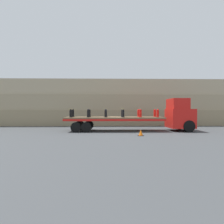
% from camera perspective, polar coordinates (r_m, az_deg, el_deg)
% --- Properties ---
extents(ground_plane, '(120.00, 120.00, 0.00)m').
position_cam_1_polar(ground_plane, '(17.53, 0.74, -6.17)').
color(ground_plane, '#3F4244').
extents(rock_cliff, '(60.00, 3.30, 6.12)m').
position_cam_1_polar(rock_cliff, '(23.95, 0.19, 3.02)').
color(rock_cliff, gray).
rests_on(rock_cliff, ground_plane).
extents(truck_cab, '(2.30, 2.58, 3.22)m').
position_cam_1_polar(truck_cab, '(18.85, 21.37, -0.91)').
color(truck_cab, red).
rests_on(truck_cab, ground_plane).
extents(flatbed_trailer, '(9.63, 2.55, 1.39)m').
position_cam_1_polar(flatbed_trailer, '(17.42, -1.64, -2.53)').
color(flatbed_trailer, brown).
rests_on(flatbed_trailer, ground_plane).
extents(fire_hydrant_black_near_0, '(0.30, 0.49, 0.78)m').
position_cam_1_polar(fire_hydrant_black_near_0, '(17.24, -13.34, -0.41)').
color(fire_hydrant_black_near_0, black).
rests_on(fire_hydrant_black_near_0, flatbed_trailer).
extents(fire_hydrant_black_far_0, '(0.30, 0.49, 0.78)m').
position_cam_1_polar(fire_hydrant_black_far_0, '(18.29, -12.63, -0.34)').
color(fire_hydrant_black_far_0, black).
rests_on(fire_hydrant_black_far_0, flatbed_trailer).
extents(fire_hydrant_black_near_1, '(0.30, 0.49, 0.78)m').
position_cam_1_polar(fire_hydrant_black_near_1, '(16.97, -7.76, -0.41)').
color(fire_hydrant_black_near_1, black).
rests_on(fire_hydrant_black_near_1, flatbed_trailer).
extents(fire_hydrant_black_far_1, '(0.30, 0.49, 0.78)m').
position_cam_1_polar(fire_hydrant_black_far_1, '(18.04, -7.38, -0.34)').
color(fire_hydrant_black_far_1, black).
rests_on(fire_hydrant_black_far_1, flatbed_trailer).
extents(fire_hydrant_black_near_2, '(0.30, 0.49, 0.78)m').
position_cam_1_polar(fire_hydrant_black_near_2, '(16.86, -2.06, -0.41)').
color(fire_hydrant_black_near_2, black).
rests_on(fire_hydrant_black_near_2, flatbed_trailer).
extents(fire_hydrant_black_far_2, '(0.30, 0.49, 0.78)m').
position_cam_1_polar(fire_hydrant_black_far_2, '(17.94, -2.01, -0.34)').
color(fire_hydrant_black_far_2, black).
rests_on(fire_hydrant_black_far_2, flatbed_trailer).
extents(fire_hydrant_black_near_3, '(0.30, 0.49, 0.78)m').
position_cam_1_polar(fire_hydrant_black_near_3, '(16.92, 3.65, -0.41)').
color(fire_hydrant_black_near_3, black).
rests_on(fire_hydrant_black_near_3, flatbed_trailer).
extents(fire_hydrant_black_far_3, '(0.30, 0.49, 0.78)m').
position_cam_1_polar(fire_hydrant_black_far_3, '(17.99, 3.36, -0.34)').
color(fire_hydrant_black_far_3, black).
rests_on(fire_hydrant_black_far_3, flatbed_trailer).
extents(fire_hydrant_red_near_4, '(0.30, 0.49, 0.78)m').
position_cam_1_polar(fire_hydrant_red_near_4, '(17.15, 9.27, -0.40)').
color(fire_hydrant_red_near_4, red).
rests_on(fire_hydrant_red_near_4, flatbed_trailer).
extents(fire_hydrant_red_far_4, '(0.30, 0.49, 0.78)m').
position_cam_1_polar(fire_hydrant_red_far_4, '(18.21, 8.65, -0.34)').
color(fire_hydrant_red_far_4, red).
rests_on(fire_hydrant_red_far_4, flatbed_trailer).
extents(fire_hydrant_red_near_5, '(0.30, 0.49, 0.78)m').
position_cam_1_polar(fire_hydrant_red_near_5, '(17.54, 14.69, -0.39)').
color(fire_hydrant_red_near_5, red).
rests_on(fire_hydrant_red_near_5, flatbed_trailer).
extents(fire_hydrant_red_far_5, '(0.30, 0.49, 0.78)m').
position_cam_1_polar(fire_hydrant_red_far_5, '(18.57, 13.78, -0.33)').
color(fire_hydrant_red_far_5, red).
rests_on(fire_hydrant_red_far_5, flatbed_trailer).
extents(cargo_strap_rear, '(0.05, 2.64, 0.01)m').
position_cam_1_polar(cargo_strap_rear, '(17.76, -12.98, 0.95)').
color(cargo_strap_rear, yellow).
rests_on(cargo_strap_rear, fire_hydrant_black_near_0).
extents(cargo_strap_middle, '(0.05, 2.64, 0.01)m').
position_cam_1_polar(cargo_strap_middle, '(17.40, -2.04, 0.98)').
color(cargo_strap_middle, yellow).
rests_on(cargo_strap_middle, fire_hydrant_black_near_2).
extents(cargo_strap_front, '(0.05, 2.64, 0.01)m').
position_cam_1_polar(cargo_strap_front, '(17.45, 3.50, 0.98)').
color(cargo_strap_front, yellow).
rests_on(cargo_strap_front, fire_hydrant_black_near_3).
extents(traffic_cone, '(0.46, 0.46, 0.50)m').
position_cam_1_polar(traffic_cone, '(14.42, 9.38, -6.71)').
color(traffic_cone, black).
rests_on(traffic_cone, ground_plane).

